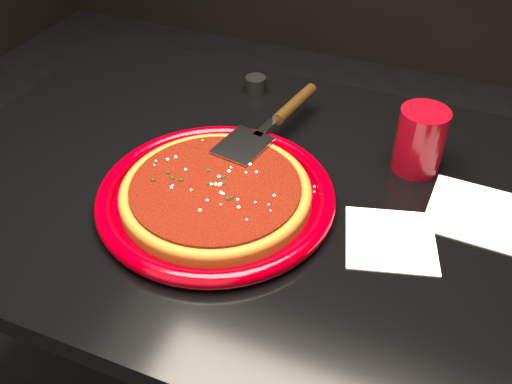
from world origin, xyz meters
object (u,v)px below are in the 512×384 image
at_px(table, 260,319).
at_px(plate, 216,196).
at_px(ramekin, 256,84).
at_px(pizza_server, 272,121).
at_px(cup, 420,140).

relative_size(table, plate, 3.00).
bearing_deg(ramekin, pizza_server, -58.75).
bearing_deg(table, cup, 33.13).
distance_m(plate, cup, 0.37).
relative_size(cup, ramekin, 2.67).
bearing_deg(plate, table, 52.96).
xyz_separation_m(plate, ramekin, (-0.08, 0.37, 0.00)).
bearing_deg(plate, ramekin, 102.16).
bearing_deg(ramekin, plate, -77.84).
xyz_separation_m(table, cup, (0.24, 0.16, 0.43)).
height_order(cup, ramekin, cup).
relative_size(table, cup, 10.03).
distance_m(table, cup, 0.52).
distance_m(table, pizza_server, 0.44).
relative_size(plate, ramekin, 8.94).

